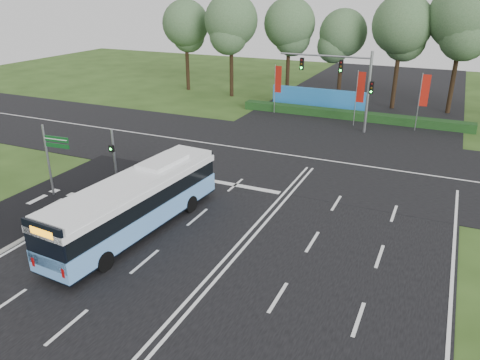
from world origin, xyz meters
name	(u,v)px	position (x,y,z in m)	size (l,w,h in m)	color
ground	(252,229)	(0.00, 0.00, 0.00)	(120.00, 120.00, 0.00)	#2A4517
road_main	(252,229)	(0.00, 0.00, 0.02)	(20.00, 120.00, 0.04)	black
road_cross	(315,159)	(0.00, 12.00, 0.03)	(120.00, 14.00, 0.05)	black
bike_path	(33,209)	(-12.50, -3.00, 0.03)	(5.00, 18.00, 0.06)	black
kerb_strip	(64,216)	(-10.10, -3.00, 0.06)	(0.25, 18.00, 0.12)	gray
city_bus	(136,203)	(-5.34, -2.66, 1.65)	(3.20, 11.54, 3.27)	#609ADF
pedestrian_signal	(114,156)	(-10.20, 1.75, 2.07)	(0.32, 0.43, 3.79)	gray
street_sign	(52,153)	(-12.49, -0.98, 2.79)	(1.75, 0.24, 4.49)	gray
banner_flag_left	(277,82)	(-7.40, 23.64, 3.16)	(0.72, 0.13, 4.87)	gray
banner_flag_mid	(359,91)	(0.93, 22.30, 3.28)	(0.75, 0.14, 5.07)	gray
banner_flag_right	(423,94)	(6.27, 22.97, 3.31)	(0.76, 0.09, 5.11)	gray
traffic_light_gantry	(348,78)	(0.21, 20.50, 4.66)	(8.41, 0.28, 7.00)	gray
hedge	(351,115)	(0.00, 24.50, 0.40)	(22.00, 1.20, 0.80)	black
blue_hoarding	(319,99)	(-4.00, 27.00, 1.10)	(10.00, 0.30, 2.20)	#2371BD
eucalyptus_row	(352,24)	(-1.94, 30.63, 8.39)	(42.98, 8.72, 12.68)	black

